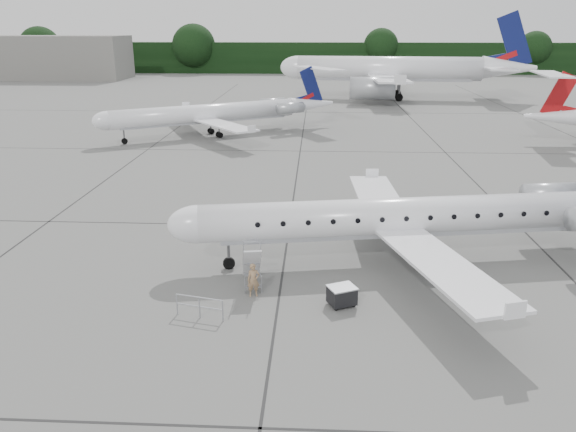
# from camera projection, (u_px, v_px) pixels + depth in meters

# --- Properties ---
(ground) EXTENTS (320.00, 320.00, 0.00)m
(ground) POSITION_uv_depth(u_px,v_px,m) (394.00, 280.00, 28.49)
(ground) COLOR slate
(ground) RESTS_ON ground
(treeline) EXTENTS (260.00, 4.00, 8.00)m
(treeline) POSITION_uv_depth(u_px,v_px,m) (333.00, 58.00, 150.11)
(treeline) COLOR black
(treeline) RESTS_ON ground
(terminal_building) EXTENTS (40.00, 14.00, 10.00)m
(terminal_building) POSITION_uv_depth(u_px,v_px,m) (42.00, 57.00, 134.28)
(terminal_building) COLOR slate
(terminal_building) RESTS_ON ground
(main_regional_jet) EXTENTS (30.92, 24.56, 7.15)m
(main_regional_jet) POSITION_uv_depth(u_px,v_px,m) (404.00, 198.00, 29.78)
(main_regional_jet) COLOR white
(main_regional_jet) RESTS_ON ground
(airstair) EXTENTS (1.20, 2.22, 2.24)m
(airstair) POSITION_uv_depth(u_px,v_px,m) (252.00, 264.00, 27.66)
(airstair) COLOR white
(airstair) RESTS_ON ground
(passenger) EXTENTS (0.67, 0.52, 1.64)m
(passenger) POSITION_uv_depth(u_px,v_px,m) (253.00, 280.00, 26.62)
(passenger) COLOR #997753
(passenger) RESTS_ON ground
(safety_railing) EXTENTS (2.16, 0.59, 1.00)m
(safety_railing) POSITION_uv_depth(u_px,v_px,m) (200.00, 308.00, 24.71)
(safety_railing) COLOR #999CA1
(safety_railing) RESTS_ON ground
(baggage_cart) EXTENTS (1.45, 1.35, 1.01)m
(baggage_cart) POSITION_uv_depth(u_px,v_px,m) (342.00, 296.00, 25.79)
(baggage_cart) COLOR black
(baggage_cart) RESTS_ON ground
(bg_narrowbody) EXTENTS (42.60, 32.35, 14.45)m
(bg_narrowbody) POSITION_uv_depth(u_px,v_px,m) (389.00, 56.00, 96.58)
(bg_narrowbody) COLOR white
(bg_narrowbody) RESTS_ON ground
(bg_regional_left) EXTENTS (34.75, 32.09, 7.42)m
(bg_regional_left) POSITION_uv_depth(u_px,v_px,m) (205.00, 104.00, 64.26)
(bg_regional_left) COLOR white
(bg_regional_left) RESTS_ON ground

